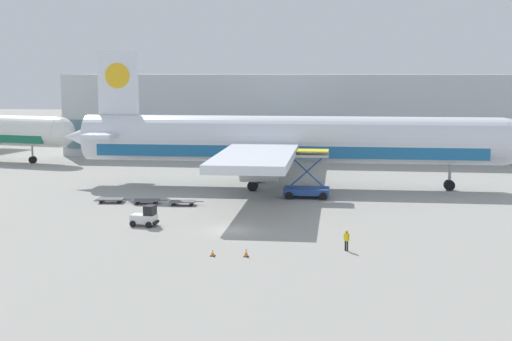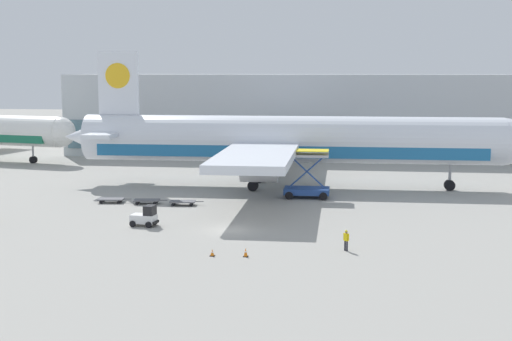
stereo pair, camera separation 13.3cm
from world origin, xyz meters
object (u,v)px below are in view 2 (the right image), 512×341
airplane_main (283,141)px  baggage_dolly_third (183,202)px  baggage_dolly_lead (111,199)px  baggage_tug_foreground (145,217)px  baggage_dolly_second (147,200)px  scissor_lift_loader (307,180)px  ground_crew_near (346,239)px  traffic_cone_far (246,252)px  traffic_cone_near (212,253)px

airplane_main → baggage_dolly_third: 17.60m
baggage_dolly_lead → baggage_dolly_third: (8.26, -0.43, 0.00)m
airplane_main → baggage_tug_foreground: size_ratio=22.26×
baggage_dolly_third → baggage_dolly_second: bearing=169.6°
baggage_dolly_third → scissor_lift_loader: bearing=20.0°
baggage_dolly_lead → airplane_main: bearing=29.7°
baggage_tug_foreground → baggage_dolly_second: baggage_tug_foreground is taller
ground_crew_near → traffic_cone_far: size_ratio=2.45×
baggage_tug_foreground → baggage_dolly_lead: size_ratio=0.69×
baggage_dolly_lead → baggage_dolly_second: (4.16, -0.17, 0.00)m
traffic_cone_near → baggage_dolly_third: bearing=109.6°
airplane_main → traffic_cone_far: size_ratio=82.20×
airplane_main → baggage_dolly_third: (-9.61, -13.70, -5.45)m
ground_crew_near → traffic_cone_near: 10.95m
baggage_tug_foreground → traffic_cone_far: 14.83m
baggage_dolly_third → traffic_cone_near: bearing=-77.3°
ground_crew_near → traffic_cone_near: ground_crew_near is taller
scissor_lift_loader → traffic_cone_near: (-5.71, -27.42, -1.83)m
baggage_dolly_second → traffic_cone_near: 23.98m
baggage_tug_foreground → traffic_cone_near: (8.41, -10.04, -0.60)m
baggage_dolly_third → baggage_dolly_lead: bearing=170.2°
baggage_dolly_third → traffic_cone_near: traffic_cone_near is taller
baggage_dolly_second → ground_crew_near: 28.37m
baggage_tug_foreground → traffic_cone_near: 13.11m
baggage_tug_foreground → scissor_lift_loader: bearing=58.2°
baggage_dolly_second → scissor_lift_loader: bearing=13.4°
baggage_dolly_third → ground_crew_near: 25.15m
baggage_dolly_second → traffic_cone_far: size_ratio=5.33×
scissor_lift_loader → baggage_tug_foreground: size_ratio=2.13×
scissor_lift_loader → baggage_dolly_lead: (-21.37, -6.20, -1.71)m
baggage_dolly_third → ground_crew_near: bearing=-51.6°
baggage_dolly_third → traffic_cone_far: 22.94m
baggage_tug_foreground → baggage_dolly_third: baggage_tug_foreground is taller
ground_crew_near → traffic_cone_far: ground_crew_near is taller
baggage_tug_foreground → baggage_dolly_third: 10.81m
traffic_cone_far → scissor_lift_loader: bearing=83.6°
airplane_main → traffic_cone_far: airplane_main is taller
airplane_main → scissor_lift_loader: (3.50, -7.07, -3.74)m
baggage_tug_foreground → baggage_dolly_second: size_ratio=0.69×
airplane_main → baggage_tug_foreground: 27.12m
airplane_main → traffic_cone_far: (0.43, -34.32, -5.49)m
baggage_dolly_second → traffic_cone_far: (14.15, -20.88, -0.04)m
baggage_tug_foreground → traffic_cone_far: baggage_tug_foreground is taller
airplane_main → baggage_tug_foreground: (-10.63, -24.45, -4.96)m
baggage_dolly_lead → baggage_dolly_second: bearing=-9.3°
baggage_tug_foreground → baggage_dolly_lead: bearing=130.2°
traffic_cone_far → airplane_main: bearing=90.7°
baggage_dolly_third → traffic_cone_far: size_ratio=5.33×
baggage_dolly_second → ground_crew_near: size_ratio=2.18×
ground_crew_near → traffic_cone_far: (-7.82, -2.93, -0.67)m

